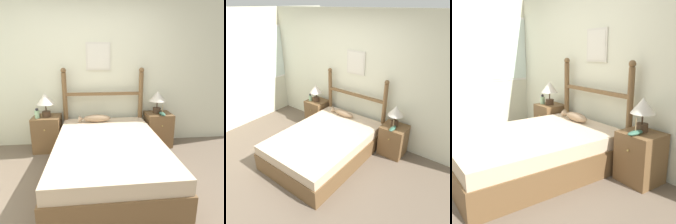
# 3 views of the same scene
# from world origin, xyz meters

# --- Properties ---
(ground_plane) EXTENTS (16.00, 16.00, 0.00)m
(ground_plane) POSITION_xyz_m (0.00, 0.00, 0.00)
(ground_plane) COLOR brown
(wall_back) EXTENTS (6.40, 0.08, 2.55)m
(wall_back) POSITION_xyz_m (0.00, 1.73, 1.28)
(wall_back) COLOR beige
(wall_back) RESTS_ON ground_plane
(bed) EXTENTS (1.41, 2.05, 0.49)m
(bed) POSITION_xyz_m (0.23, 0.61, 0.24)
(bed) COLOR brown
(bed) RESTS_ON ground_plane
(headboard) EXTENTS (1.42, 0.09, 1.38)m
(headboard) POSITION_xyz_m (0.23, 1.59, 0.74)
(headboard) COLOR brown
(headboard) RESTS_ON ground_plane
(nightstand_left) EXTENTS (0.44, 0.44, 0.59)m
(nightstand_left) POSITION_xyz_m (-0.74, 1.46, 0.30)
(nightstand_left) COLOR brown
(nightstand_left) RESTS_ON ground_plane
(nightstand_right) EXTENTS (0.44, 0.44, 0.59)m
(nightstand_right) POSITION_xyz_m (1.20, 1.46, 0.30)
(nightstand_right) COLOR brown
(nightstand_right) RESTS_ON ground_plane
(table_lamp_left) EXTENTS (0.28, 0.28, 0.39)m
(table_lamp_left) POSITION_xyz_m (-0.73, 1.44, 0.86)
(table_lamp_left) COLOR #422D1E
(table_lamp_left) RESTS_ON nightstand_left
(table_lamp_right) EXTENTS (0.28, 0.28, 0.39)m
(table_lamp_right) POSITION_xyz_m (1.17, 1.49, 0.86)
(table_lamp_right) COLOR #422D1E
(table_lamp_right) RESTS_ON nightstand_right
(bottle) EXTENTS (0.08, 0.08, 0.17)m
(bottle) POSITION_xyz_m (-0.87, 1.38, 0.66)
(bottle) COLOR #99C699
(bottle) RESTS_ON nightstand_left
(model_boat) EXTENTS (0.08, 0.23, 0.19)m
(model_boat) POSITION_xyz_m (1.21, 1.33, 0.62)
(model_boat) COLOR #386651
(model_boat) RESTS_ON nightstand_right
(fish_pillow) EXTENTS (0.53, 0.13, 0.13)m
(fish_pillow) POSITION_xyz_m (0.07, 1.38, 0.55)
(fish_pillow) COLOR #997A5B
(fish_pillow) RESTS_ON bed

